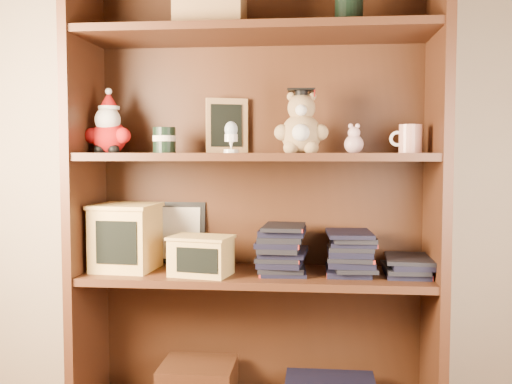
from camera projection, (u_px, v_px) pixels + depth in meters
bookcase at (257, 203)px, 2.04m from camera, size 1.20×0.35×1.60m
shelf_lower at (256, 276)px, 2.01m from camera, size 1.14×0.33×0.02m
shelf_upper at (256, 157)px, 1.98m from camera, size 1.14×0.33×0.02m
santa_plush at (109, 129)px, 2.02m from camera, size 0.16×0.12×0.23m
teachers_tin at (164, 140)px, 2.01m from camera, size 0.08×0.08×0.09m
chalkboard_plaque at (227, 127)px, 2.10m from camera, size 0.14×0.11×0.19m
egg_cup at (231, 136)px, 1.91m from camera, size 0.05×0.05×0.10m
grad_teddy_bear at (301, 128)px, 1.95m from camera, size 0.18×0.15×0.21m
pink_figurine at (354, 141)px, 1.94m from camera, size 0.06×0.06×0.10m
teacher_mug at (410, 139)px, 1.93m from camera, size 0.10×0.07×0.09m
certificate_frame at (181, 233)px, 2.17m from camera, size 0.18×0.05×0.22m
treats_box at (126, 237)px, 2.04m from camera, size 0.22×0.22×0.22m
pencils_box at (201, 255)px, 1.95m from camera, size 0.22×0.18×0.13m
book_stack_left at (280, 249)px, 1.99m from camera, size 0.14×0.20×0.16m
book_stack_mid at (351, 253)px, 1.97m from camera, size 0.14×0.20×0.14m
book_stack_right at (408, 266)px, 1.95m from camera, size 0.14×0.20×0.06m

